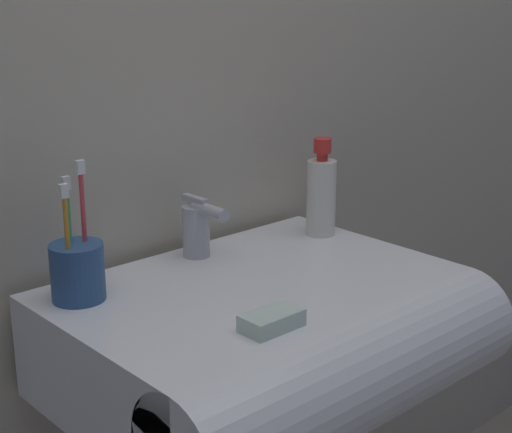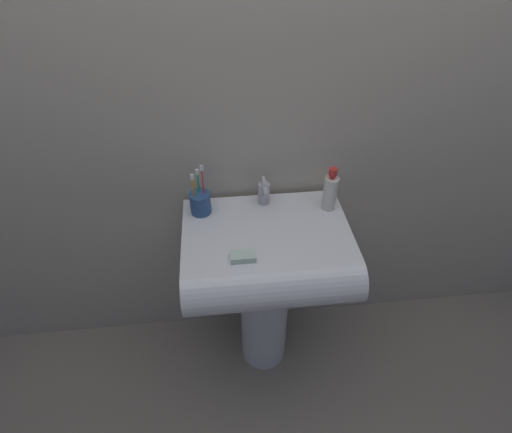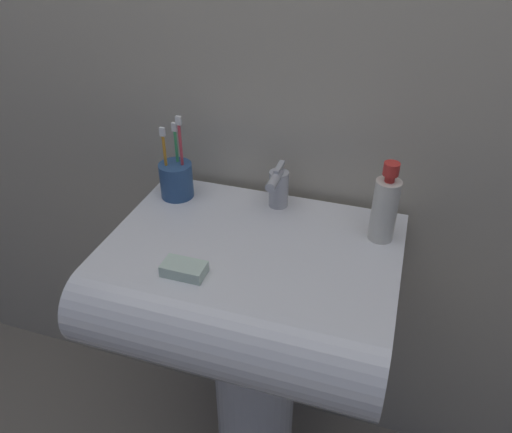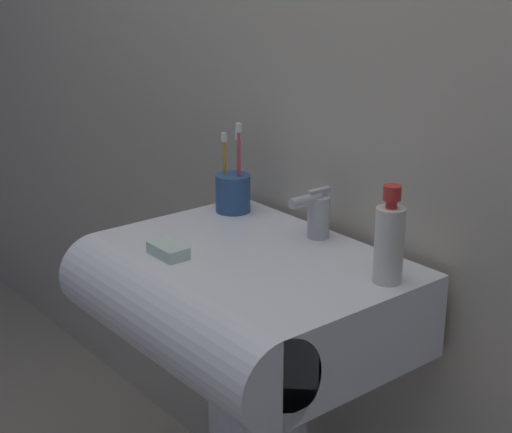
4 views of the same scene
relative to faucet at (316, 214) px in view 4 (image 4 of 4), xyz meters
name	(u,v)px [view 4 (image 4 of 4)]	position (x,y,z in m)	size (l,w,h in m)	color
wall_back	(354,47)	(-0.01, 0.10, 0.33)	(5.00, 0.05, 2.40)	#B7AD99
sink_basin	(235,299)	(-0.01, -0.20, -0.14)	(0.61, 0.48, 0.17)	white
faucet	(316,214)	(0.00, 0.00, 0.00)	(0.05, 0.10, 0.10)	#B7B7BC
toothbrush_cup	(233,192)	(-0.24, -0.03, -0.01)	(0.08, 0.08, 0.21)	#2D5184
soap_bottle	(389,241)	(0.24, -0.05, 0.02)	(0.05, 0.05, 0.18)	silver
bar_soap	(168,250)	(-0.11, -0.29, -0.04)	(0.08, 0.05, 0.02)	silver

